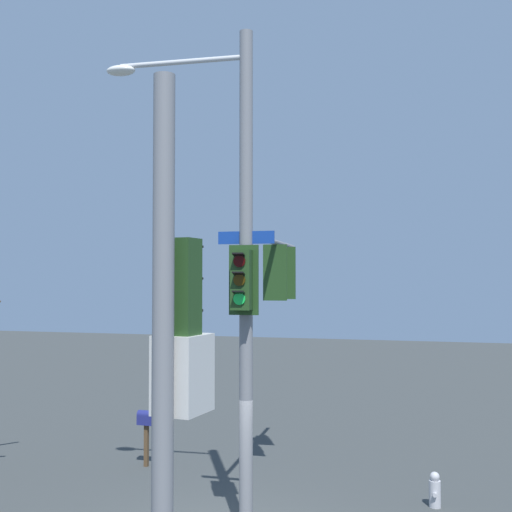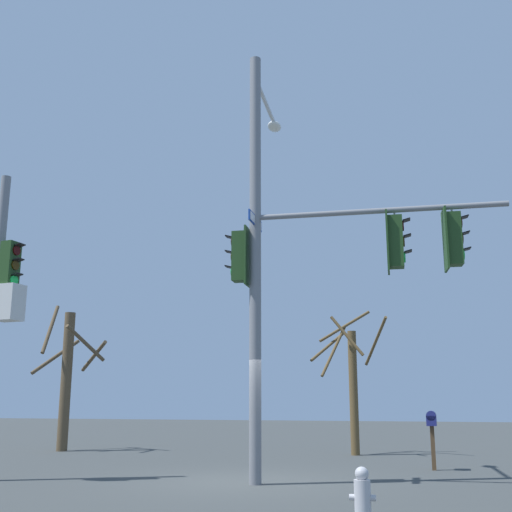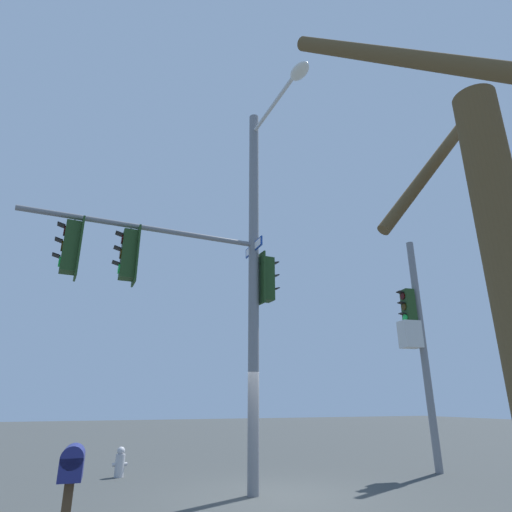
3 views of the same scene
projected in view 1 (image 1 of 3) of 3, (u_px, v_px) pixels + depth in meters
main_signal_pole_assembly at (252, 263)px, 13.20m from camera, size 5.98×3.43×9.49m
secondary_pole_assembly at (173, 379)px, 6.48m from camera, size 0.81×0.52×6.79m
fire_hydrant at (435, 490)px, 13.48m from camera, size 0.38×0.24×0.73m
mailbox at (146, 422)px, 16.45m from camera, size 0.26×0.45×1.41m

